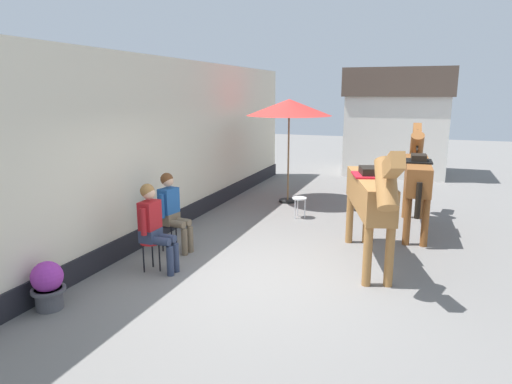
{
  "coord_description": "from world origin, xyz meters",
  "views": [
    {
      "loc": [
        2.25,
        -6.04,
        2.75
      ],
      "look_at": [
        -0.4,
        1.2,
        1.05
      ],
      "focal_mm": 31.94,
      "sensor_mm": 36.0,
      "label": 1
    }
  ],
  "objects_px": {
    "seated_visitor_near": "(154,223)",
    "seated_visitor_far": "(172,208)",
    "saddled_horse_near": "(371,195)",
    "spare_stool_white": "(299,200)",
    "flower_planter_near": "(48,285)",
    "saddled_horse_far": "(417,173)",
    "cafe_parasol": "(289,108)"
  },
  "relations": [
    {
      "from": "flower_planter_near",
      "to": "spare_stool_white",
      "type": "xyz_separation_m",
      "value": [
        1.91,
        5.35,
        0.07
      ]
    },
    {
      "from": "saddled_horse_far",
      "to": "cafe_parasol",
      "type": "xyz_separation_m",
      "value": [
        -3.07,
        1.34,
        1.2
      ]
    },
    {
      "from": "saddled_horse_near",
      "to": "saddled_horse_far",
      "type": "distance_m",
      "value": 2.43
    },
    {
      "from": "seated_visitor_near",
      "to": "seated_visitor_far",
      "type": "distance_m",
      "value": 0.94
    },
    {
      "from": "spare_stool_white",
      "to": "flower_planter_near",
      "type": "bearing_deg",
      "value": -109.69
    },
    {
      "from": "saddled_horse_near",
      "to": "flower_planter_near",
      "type": "xyz_separation_m",
      "value": [
        -3.68,
        -3.01,
        -0.82
      ]
    },
    {
      "from": "seated_visitor_far",
      "to": "flower_planter_near",
      "type": "height_order",
      "value": "seated_visitor_far"
    },
    {
      "from": "seated_visitor_near",
      "to": "cafe_parasol",
      "type": "height_order",
      "value": "cafe_parasol"
    },
    {
      "from": "cafe_parasol",
      "to": "spare_stool_white",
      "type": "distance_m",
      "value": 2.47
    },
    {
      "from": "seated_visitor_far",
      "to": "saddled_horse_near",
      "type": "relative_size",
      "value": 0.48
    },
    {
      "from": "saddled_horse_far",
      "to": "cafe_parasol",
      "type": "distance_m",
      "value": 3.56
    },
    {
      "from": "seated_visitor_near",
      "to": "spare_stool_white",
      "type": "distance_m",
      "value": 4.01
    },
    {
      "from": "seated_visitor_near",
      "to": "cafe_parasol",
      "type": "distance_m",
      "value": 5.39
    },
    {
      "from": "seated_visitor_near",
      "to": "saddled_horse_far",
      "type": "xyz_separation_m",
      "value": [
        3.73,
        3.77,
        0.38
      ]
    },
    {
      "from": "saddled_horse_near",
      "to": "seated_visitor_far",
      "type": "bearing_deg",
      "value": -171.16
    },
    {
      "from": "saddled_horse_far",
      "to": "cafe_parasol",
      "type": "height_order",
      "value": "cafe_parasol"
    },
    {
      "from": "flower_planter_near",
      "to": "cafe_parasol",
      "type": "distance_m",
      "value": 7.11
    },
    {
      "from": "seated_visitor_near",
      "to": "saddled_horse_near",
      "type": "xyz_separation_m",
      "value": [
        3.08,
        1.43,
        0.38
      ]
    },
    {
      "from": "seated_visitor_far",
      "to": "saddled_horse_far",
      "type": "xyz_separation_m",
      "value": [
        3.95,
        2.85,
        0.38
      ]
    },
    {
      "from": "seated_visitor_far",
      "to": "spare_stool_white",
      "type": "height_order",
      "value": "seated_visitor_far"
    },
    {
      "from": "seated_visitor_far",
      "to": "spare_stool_white",
      "type": "xyz_separation_m",
      "value": [
        1.54,
        2.85,
        -0.38
      ]
    },
    {
      "from": "seated_visitor_far",
      "to": "saddled_horse_far",
      "type": "bearing_deg",
      "value": 35.79
    },
    {
      "from": "saddled_horse_far",
      "to": "cafe_parasol",
      "type": "bearing_deg",
      "value": 156.32
    },
    {
      "from": "seated_visitor_near",
      "to": "saddled_horse_far",
      "type": "relative_size",
      "value": 0.46
    },
    {
      "from": "saddled_horse_far",
      "to": "flower_planter_near",
      "type": "xyz_separation_m",
      "value": [
        -4.33,
        -5.35,
        -0.82
      ]
    },
    {
      "from": "saddled_horse_far",
      "to": "spare_stool_white",
      "type": "relative_size",
      "value": 6.52
    },
    {
      "from": "seated_visitor_near",
      "to": "flower_planter_near",
      "type": "xyz_separation_m",
      "value": [
        -0.59,
        -1.58,
        -0.44
      ]
    },
    {
      "from": "seated_visitor_near",
      "to": "flower_planter_near",
      "type": "relative_size",
      "value": 2.17
    },
    {
      "from": "seated_visitor_far",
      "to": "saddled_horse_near",
      "type": "height_order",
      "value": "saddled_horse_near"
    },
    {
      "from": "seated_visitor_near",
      "to": "saddled_horse_far",
      "type": "height_order",
      "value": "saddled_horse_far"
    },
    {
      "from": "seated_visitor_near",
      "to": "flower_planter_near",
      "type": "height_order",
      "value": "seated_visitor_near"
    },
    {
      "from": "cafe_parasol",
      "to": "seated_visitor_far",
      "type": "bearing_deg",
      "value": -101.94
    }
  ]
}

